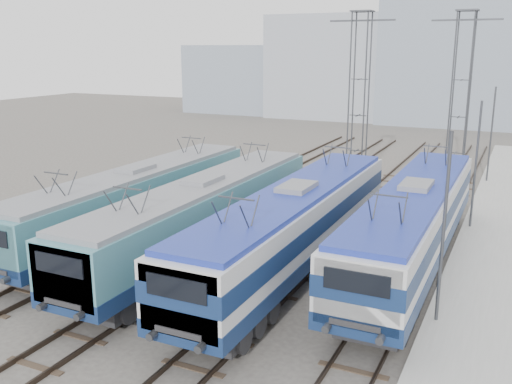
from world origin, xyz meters
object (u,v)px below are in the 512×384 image
(locomotive_far_left, at_px, (134,198))
(locomotive_far_right, at_px, (413,220))
(locomotive_center_right, at_px, (295,222))
(mast_mid, at_px, (476,168))
(mast_rear, at_px, (491,137))
(catenary_tower_west, at_px, (359,92))
(mast_front, at_px, (443,233))
(locomotive_center_left, at_px, (201,214))
(catenary_tower_east, at_px, (460,93))

(locomotive_far_left, height_order, locomotive_far_right, locomotive_far_right)
(locomotive_center_right, height_order, locomotive_far_right, locomotive_center_right)
(mast_mid, bearing_deg, mast_rear, 90.00)
(catenary_tower_west, height_order, mast_front, catenary_tower_west)
(locomotive_far_left, height_order, mast_rear, mast_rear)
(catenary_tower_west, distance_m, mast_mid, 12.16)
(locomotive_center_right, bearing_deg, mast_rear, 73.63)
(locomotive_far_left, height_order, locomotive_center_left, locomotive_center_left)
(locomotive_far_left, distance_m, catenary_tower_east, 23.46)
(mast_rear, bearing_deg, catenary_tower_east, -136.40)
(locomotive_far_left, relative_size, locomotive_center_left, 0.99)
(locomotive_center_left, height_order, mast_rear, mast_rear)
(mast_rear, bearing_deg, locomotive_center_right, -106.37)
(locomotive_far_left, bearing_deg, locomotive_far_right, 7.80)
(mast_front, xyz_separation_m, mast_mid, (0.00, 12.00, 0.00))
(locomotive_center_right, height_order, mast_rear, mast_rear)
(locomotive_far_left, xyz_separation_m, locomotive_far_right, (13.50, 1.85, 0.14))
(locomotive_center_right, relative_size, catenary_tower_east, 1.55)
(mast_front, height_order, mast_mid, same)
(catenary_tower_east, relative_size, mast_rear, 1.71)
(catenary_tower_east, distance_m, mast_mid, 10.69)
(locomotive_far_right, bearing_deg, mast_front, -69.69)
(locomotive_far_left, xyz_separation_m, mast_rear, (15.35, 20.85, 1.28))
(locomotive_center_left, xyz_separation_m, locomotive_far_right, (9.00, 2.82, 0.11))
(locomotive_center_right, relative_size, locomotive_far_right, 1.01)
(locomotive_center_left, distance_m, mast_rear, 24.40)
(catenary_tower_west, bearing_deg, locomotive_center_left, -97.20)
(locomotive_center_right, height_order, catenary_tower_east, catenary_tower_east)
(mast_mid, xyz_separation_m, mast_rear, (0.00, 12.00, 0.00))
(locomotive_center_left, height_order, catenary_tower_west, catenary_tower_west)
(mast_front, bearing_deg, catenary_tower_east, 95.45)
(locomotive_far_left, bearing_deg, catenary_tower_east, 54.90)
(locomotive_center_right, relative_size, mast_mid, 2.66)
(locomotive_far_left, relative_size, mast_front, 2.54)
(catenary_tower_east, bearing_deg, catenary_tower_west, -162.90)
(mast_front, bearing_deg, locomotive_far_left, 168.41)
(mast_front, xyz_separation_m, mast_rear, (0.00, 24.00, 0.00))
(mast_mid, bearing_deg, mast_front, -90.00)
(locomotive_far_right, height_order, mast_mid, mast_mid)
(locomotive_far_right, height_order, catenary_tower_west, catenary_tower_west)
(locomotive_center_left, distance_m, mast_front, 11.14)
(mast_mid, bearing_deg, catenary_tower_east, 101.86)
(catenary_tower_east, relative_size, mast_front, 1.71)
(mast_mid, bearing_deg, locomotive_far_left, -150.03)
(locomotive_far_right, height_order, mast_rear, mast_rear)
(locomotive_far_right, bearing_deg, catenary_tower_west, 114.22)
(locomotive_center_right, height_order, mast_mid, mast_mid)
(locomotive_far_right, xyz_separation_m, catenary_tower_east, (-0.25, 17.00, 4.29))
(locomotive_far_left, bearing_deg, mast_mid, 29.97)
(locomotive_far_right, relative_size, catenary_tower_west, 1.54)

